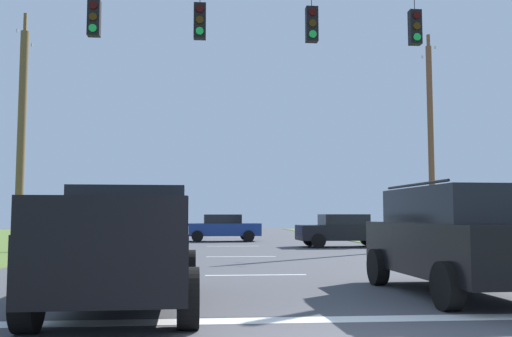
{
  "coord_description": "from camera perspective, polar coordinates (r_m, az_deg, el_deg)",
  "views": [
    {
      "loc": [
        -1.18,
        -5.68,
        1.47
      ],
      "look_at": [
        0.21,
        10.71,
        2.84
      ],
      "focal_mm": 39.54,
      "sensor_mm": 36.0,
      "label": 1
    }
  ],
  "objects": [
    {
      "name": "lane_dash_3",
      "position": [
        33.46,
        -2.82,
        -7.27
      ],
      "size": [
        2.5,
        0.15,
        0.01
      ],
      "primitive_type": "cube",
      "rotation": [
        0.0,
        0.0,
        1.57
      ],
      "color": "white",
      "rests_on": "ground"
    },
    {
      "name": "utility_pole_mid_right",
      "position": [
        26.63,
        17.28,
        2.58
      ],
      "size": [
        0.26,
        1.6,
        9.74
      ],
      "color": "brown",
      "rests_on": "ground"
    },
    {
      "name": "stop_bar_stripe",
      "position": [
        8.2,
        3.64,
        -15.04
      ],
      "size": [
        13.08,
        0.45,
        0.01
      ],
      "primitive_type": "cube",
      "color": "white",
      "rests_on": "ground"
    },
    {
      "name": "distant_car_oncoming",
      "position": [
        32.26,
        -3.43,
        -5.96
      ],
      "size": [
        4.35,
        2.13,
        1.52
      ],
      "color": "navy",
      "rests_on": "ground"
    },
    {
      "name": "pickup_truck",
      "position": [
        9.45,
        -12.97,
        -7.69
      ],
      "size": [
        2.44,
        5.47,
        1.95
      ],
      "color": "black",
      "rests_on": "ground"
    },
    {
      "name": "lane_dash_2",
      "position": [
        27.19,
        -2.36,
        -7.85
      ],
      "size": [
        2.5,
        0.15,
        0.01
      ],
      "primitive_type": "cube",
      "rotation": [
        0.0,
        0.0,
        1.57
      ],
      "color": "white",
      "rests_on": "ground"
    },
    {
      "name": "overhead_signal_span",
      "position": [
        14.88,
        0.27,
        7.05
      ],
      "size": [
        15.35,
        0.31,
        8.12
      ],
      "color": "brown",
      "rests_on": "ground"
    },
    {
      "name": "suv_black",
      "position": [
        11.17,
        19.74,
        -6.58
      ],
      "size": [
        2.34,
        4.86,
        2.05
      ],
      "color": "black",
      "rests_on": "ground"
    },
    {
      "name": "lane_dash_4",
      "position": [
        38.48,
        -3.09,
        -6.94
      ],
      "size": [
        2.5,
        0.15,
        0.01
      ],
      "primitive_type": "cube",
      "rotation": [
        0.0,
        0.0,
        1.57
      ],
      "color": "white",
      "rests_on": "ground"
    },
    {
      "name": "lane_dash_1",
      "position": [
        20.33,
        -1.51,
        -8.9
      ],
      "size": [
        2.5,
        0.15,
        0.01
      ],
      "primitive_type": "cube",
      "rotation": [
        0.0,
        0.0,
        1.57
      ],
      "color": "white",
      "rests_on": "ground"
    },
    {
      "name": "lane_dash_0",
      "position": [
        14.11,
        -0.01,
        -10.72
      ],
      "size": [
        2.5,
        0.15,
        0.01
      ],
      "primitive_type": "cube",
      "rotation": [
        0.0,
        0.0,
        1.57
      ],
      "color": "white",
      "rests_on": "ground"
    },
    {
      "name": "distant_car_far_parked",
      "position": [
        26.84,
        8.85,
        -6.16
      ],
      "size": [
        4.37,
        2.16,
        1.52
      ],
      "color": "black",
      "rests_on": "ground"
    },
    {
      "name": "utility_pole_near_left",
      "position": [
        24.55,
        -22.65,
        2.99
      ],
      "size": [
        0.33,
        1.93,
        9.72
      ],
      "color": "brown",
      "rests_on": "ground"
    },
    {
      "name": "distant_car_crossing_white",
      "position": [
        30.86,
        -14.54,
        -5.88
      ],
      "size": [
        2.05,
        4.32,
        1.52
      ],
      "color": "silver",
      "rests_on": "ground"
    }
  ]
}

